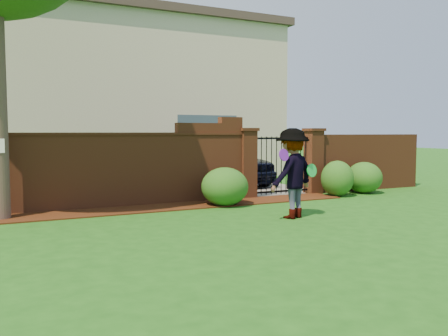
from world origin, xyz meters
name	(u,v)px	position (x,y,z in m)	size (l,w,h in m)	color
ground	(237,236)	(0.00, 0.00, -0.01)	(80.00, 80.00, 0.01)	#1A4E13
mulch_bed	(131,210)	(-0.95, 3.34, 0.01)	(11.10, 1.08, 0.03)	black
brick_wall	(77,169)	(-2.01, 4.00, 0.93)	(8.70, 0.31, 2.16)	brown
brick_wall_return	(366,162)	(6.60, 4.00, 0.85)	(4.00, 0.25, 1.70)	brown
pillar_left	(247,162)	(2.40, 4.00, 0.96)	(0.50, 0.50, 1.88)	brown
pillar_right	(313,160)	(4.60, 4.00, 0.96)	(0.50, 0.50, 1.88)	brown
iron_gate	(281,165)	(3.50, 4.00, 0.85)	(1.78, 0.03, 1.60)	black
driveway	(219,182)	(3.50, 8.00, 0.01)	(3.20, 8.00, 0.01)	slate
house	(121,98)	(1.00, 12.00, 3.16)	(12.40, 6.40, 6.30)	beige
car	(225,161)	(3.34, 7.20, 0.79)	(1.86, 4.62, 1.57)	black
shrub_left	(225,187)	(1.26, 3.02, 0.46)	(1.13, 1.13, 0.93)	#185118
shrub_middle	(337,178)	(4.79, 3.17, 0.49)	(0.90, 0.90, 0.99)	#185118
shrub_right	(364,178)	(5.93, 3.35, 0.45)	(1.02, 1.02, 0.91)	#185118
man	(294,173)	(1.80, 0.94, 0.92)	(1.20, 0.69, 1.85)	gray
frisbee_purple	(284,155)	(1.43, 0.74, 1.32)	(0.25, 0.25, 0.02)	#6D1BA9
frisbee_green	(312,170)	(2.19, 0.84, 0.98)	(0.28, 0.28, 0.03)	green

